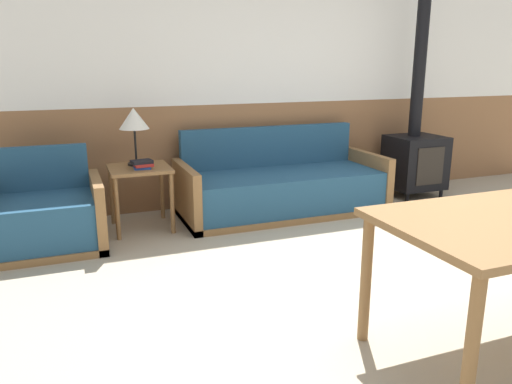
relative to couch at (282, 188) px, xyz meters
name	(u,v)px	position (x,y,z in m)	size (l,w,h in m)	color
ground_plane	(452,288)	(0.37, -2.08, -0.26)	(16.00, 16.00, 0.00)	#B2A58C
wall_back	(293,77)	(0.37, 0.55, 1.09)	(7.20, 0.06, 2.70)	#8E603D
couch	(282,188)	(0.00, 0.00, 0.00)	(2.09, 0.87, 0.85)	olive
armchair	(45,218)	(-2.26, -0.23, 0.00)	(0.93, 0.78, 0.81)	olive
side_table	(140,177)	(-1.43, 0.00, 0.23)	(0.54, 0.54, 0.59)	olive
table_lamp	(134,120)	(-1.44, 0.09, 0.74)	(0.27, 0.27, 0.53)	black
book_stack	(142,164)	(-1.41, -0.09, 0.37)	(0.20, 0.16, 0.08)	#234799
wood_stove	(416,146)	(1.70, 0.07, 0.33)	(0.59, 0.53, 2.47)	black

